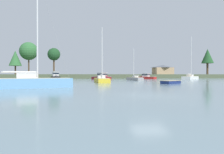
# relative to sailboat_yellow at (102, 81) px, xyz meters

# --- Properties ---
(ground_plane) EXTENTS (400.00, 400.00, 0.00)m
(ground_plane) POSITION_rel_sailboat_yellow_xyz_m (-0.04, -24.60, -0.24)
(ground_plane) COLOR gray
(far_shore_bank) EXTENTS (166.66, 40.87, 1.64)m
(far_shore_bank) POSITION_rel_sailboat_yellow_xyz_m (-0.04, 57.49, 0.58)
(far_shore_bank) COLOR #4C563D
(far_shore_bank) RESTS_ON ground
(sailboat_yellow) EXTENTS (2.24, 8.39, 10.85)m
(sailboat_yellow) POSITION_rel_sailboat_yellow_xyz_m (0.00, 0.00, 0.00)
(sailboat_yellow) COLOR gold
(sailboat_yellow) RESTS_ON ground
(sailboat_grey) EXTENTS (2.79, 7.01, 8.97)m
(sailboat_grey) POSITION_rel_sailboat_yellow_xyz_m (10.67, 13.18, -0.03)
(sailboat_grey) COLOR gray
(sailboat_grey) RESTS_ON ground
(sailboat_white) EXTENTS (8.74, 8.22, 14.28)m
(sailboat_white) POSITION_rel_sailboat_yellow_xyz_m (31.17, 20.02, 0.05)
(sailboat_white) COLOR white
(sailboat_white) RESTS_ON ground
(cruiser_red) EXTENTS (6.00, 7.15, 3.58)m
(cruiser_red) POSITION_rel_sailboat_yellow_xyz_m (19.36, 28.98, 0.19)
(cruiser_red) COLOR #B2231E
(cruiser_red) RESTS_ON ground
(cruiser_black) EXTENTS (3.60, 7.85, 4.54)m
(cruiser_black) POSITION_rel_sailboat_yellow_xyz_m (-10.75, 28.28, 0.38)
(cruiser_black) COLOR black
(cruiser_black) RESTS_ON ground
(dinghy_navy) EXTENTS (4.23, 3.55, 0.71)m
(dinghy_navy) POSITION_rel_sailboat_yellow_xyz_m (10.50, -7.28, -0.07)
(dinghy_navy) COLOR navy
(dinghy_navy) RESTS_ON ground
(cruiser_maroon) EXTENTS (6.12, 7.93, 4.16)m
(cruiser_maroon) POSITION_rel_sailboat_yellow_xyz_m (3.69, 23.40, 0.23)
(cruiser_maroon) COLOR maroon
(cruiser_maroon) RESTS_ON ground
(sailboat_skyblue) EXTENTS (9.26, 4.61, 13.49)m
(sailboat_skyblue) POSITION_rel_sailboat_yellow_xyz_m (-9.98, -14.44, 0.05)
(sailboat_skyblue) COLOR #669ECC
(sailboat_skyblue) RESTS_ON ground
(mooring_buoy_white) EXTENTS (0.46, 0.46, 0.51)m
(mooring_buoy_white) POSITION_rel_sailboat_yellow_xyz_m (-16.63, 24.14, -0.16)
(mooring_buoy_white) COLOR white
(mooring_buoy_white) RESTS_ON ground
(shore_tree_inland_a) EXTENTS (5.39, 5.39, 10.32)m
(shore_tree_inland_a) POSITION_rel_sailboat_yellow_xyz_m (-30.09, 56.90, 8.37)
(shore_tree_inland_a) COLOR brown
(shore_tree_inland_a) RESTS_ON far_shore_bank
(shore_tree_right) EXTENTS (8.10, 8.10, 14.57)m
(shore_tree_right) POSITION_rel_sailboat_yellow_xyz_m (-25.02, 59.32, 11.88)
(shore_tree_right) COLOR brown
(shore_tree_right) RESTS_ON far_shore_bank
(shore_tree_far_left) EXTENTS (5.62, 5.62, 12.26)m
(shore_tree_far_left) POSITION_rel_sailboat_yellow_xyz_m (58.39, 49.06, 10.07)
(shore_tree_far_left) COLOR brown
(shore_tree_far_left) RESTS_ON far_shore_bank
(shore_tree_right_mid) EXTENTS (5.12, 5.12, 10.76)m
(shore_tree_right_mid) POSITION_rel_sailboat_yellow_xyz_m (-13.01, 48.11, 9.50)
(shore_tree_right_mid) COLOR brown
(shore_tree_right_mid) RESTS_ON far_shore_bank
(cottage_behind_trees) EXTENTS (10.63, 7.22, 5.05)m
(cottage_behind_trees) POSITION_rel_sailboat_yellow_xyz_m (42.30, 63.97, 4.00)
(cottage_behind_trees) COLOR tan
(cottage_behind_trees) RESTS_ON far_shore_bank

